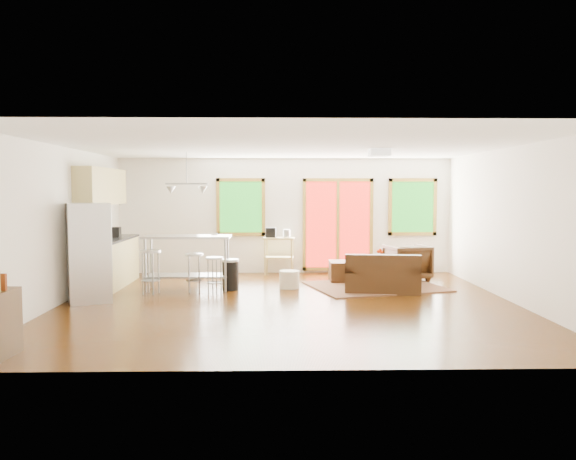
{
  "coord_description": "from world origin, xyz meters",
  "views": [
    {
      "loc": [
        -0.2,
        -9.21,
        1.87
      ],
      "look_at": [
        0.0,
        0.3,
        1.2
      ],
      "focal_mm": 35.0,
      "sensor_mm": 36.0,
      "label": 1
    }
  ],
  "objects_px": {
    "kitchen_cart": "(278,243)",
    "island": "(187,253)",
    "loveseat": "(382,277)",
    "coffee_table": "(387,267)",
    "refrigerator": "(89,252)",
    "ottoman": "(345,271)",
    "armchair": "(407,261)",
    "rug": "(376,286)"
  },
  "relations": [
    {
      "from": "ottoman",
      "to": "loveseat",
      "type": "bearing_deg",
      "value": -65.97
    },
    {
      "from": "armchair",
      "to": "ottoman",
      "type": "relative_size",
      "value": 1.32
    },
    {
      "from": "ottoman",
      "to": "kitchen_cart",
      "type": "relative_size",
      "value": 0.6
    },
    {
      "from": "kitchen_cart",
      "to": "loveseat",
      "type": "bearing_deg",
      "value": -49.26
    },
    {
      "from": "loveseat",
      "to": "ottoman",
      "type": "bearing_deg",
      "value": 121.47
    },
    {
      "from": "ottoman",
      "to": "island",
      "type": "xyz_separation_m",
      "value": [
        -3.09,
        -0.89,
        0.5
      ]
    },
    {
      "from": "loveseat",
      "to": "coffee_table",
      "type": "relative_size",
      "value": 1.3
    },
    {
      "from": "ottoman",
      "to": "island",
      "type": "height_order",
      "value": "island"
    },
    {
      "from": "loveseat",
      "to": "ottoman",
      "type": "distance_m",
      "value": 1.31
    },
    {
      "from": "loveseat",
      "to": "island",
      "type": "height_order",
      "value": "island"
    },
    {
      "from": "rug",
      "to": "ottoman",
      "type": "relative_size",
      "value": 3.82
    },
    {
      "from": "rug",
      "to": "refrigerator",
      "type": "distance_m",
      "value": 5.3
    },
    {
      "from": "kitchen_cart",
      "to": "island",
      "type": "bearing_deg",
      "value": -131.88
    },
    {
      "from": "ottoman",
      "to": "armchair",
      "type": "bearing_deg",
      "value": 4.85
    },
    {
      "from": "loveseat",
      "to": "island",
      "type": "distance_m",
      "value": 3.66
    },
    {
      "from": "rug",
      "to": "coffee_table",
      "type": "bearing_deg",
      "value": 34.53
    },
    {
      "from": "rug",
      "to": "armchair",
      "type": "bearing_deg",
      "value": 44.82
    },
    {
      "from": "rug",
      "to": "loveseat",
      "type": "xyz_separation_m",
      "value": [
        0.02,
        -0.53,
        0.27
      ]
    },
    {
      "from": "ottoman",
      "to": "rug",
      "type": "bearing_deg",
      "value": -52.61
    },
    {
      "from": "loveseat",
      "to": "island",
      "type": "bearing_deg",
      "value": -177.39
    },
    {
      "from": "island",
      "to": "kitchen_cart",
      "type": "xyz_separation_m",
      "value": [
        1.71,
        1.91,
        0.01
      ]
    },
    {
      "from": "loveseat",
      "to": "ottoman",
      "type": "relative_size",
      "value": 2.28
    },
    {
      "from": "armchair",
      "to": "kitchen_cart",
      "type": "xyz_separation_m",
      "value": [
        -2.68,
        0.91,
        0.3
      ]
    },
    {
      "from": "loveseat",
      "to": "kitchen_cart",
      "type": "distance_m",
      "value": 2.96
    },
    {
      "from": "coffee_table",
      "to": "island",
      "type": "bearing_deg",
      "value": -174.14
    },
    {
      "from": "armchair",
      "to": "kitchen_cart",
      "type": "height_order",
      "value": "kitchen_cart"
    },
    {
      "from": "refrigerator",
      "to": "kitchen_cart",
      "type": "relative_size",
      "value": 1.59
    },
    {
      "from": "rug",
      "to": "island",
      "type": "relative_size",
      "value": 1.48
    },
    {
      "from": "rug",
      "to": "loveseat",
      "type": "height_order",
      "value": "loveseat"
    },
    {
      "from": "ottoman",
      "to": "island",
      "type": "distance_m",
      "value": 3.25
    },
    {
      "from": "coffee_table",
      "to": "refrigerator",
      "type": "xyz_separation_m",
      "value": [
        -5.33,
        -1.49,
        0.46
      ]
    },
    {
      "from": "refrigerator",
      "to": "island",
      "type": "height_order",
      "value": "refrigerator"
    },
    {
      "from": "armchair",
      "to": "kitchen_cart",
      "type": "relative_size",
      "value": 0.79
    },
    {
      "from": "loveseat",
      "to": "refrigerator",
      "type": "bearing_deg",
      "value": -163.79
    },
    {
      "from": "loveseat",
      "to": "coffee_table",
      "type": "height_order",
      "value": "loveseat"
    },
    {
      "from": "coffee_table",
      "to": "armchair",
      "type": "xyz_separation_m",
      "value": [
        0.53,
        0.61,
        0.05
      ]
    },
    {
      "from": "refrigerator",
      "to": "coffee_table",
      "type": "bearing_deg",
      "value": -8.03
    },
    {
      "from": "coffee_table",
      "to": "kitchen_cart",
      "type": "height_order",
      "value": "kitchen_cart"
    },
    {
      "from": "ottoman",
      "to": "refrigerator",
      "type": "distance_m",
      "value": 5.01
    },
    {
      "from": "island",
      "to": "refrigerator",
      "type": "bearing_deg",
      "value": -143.39
    },
    {
      "from": "armchair",
      "to": "refrigerator",
      "type": "xyz_separation_m",
      "value": [
        -5.86,
        -2.09,
        0.42
      ]
    },
    {
      "from": "rug",
      "to": "kitchen_cart",
      "type": "bearing_deg",
      "value": 138.17
    }
  ]
}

